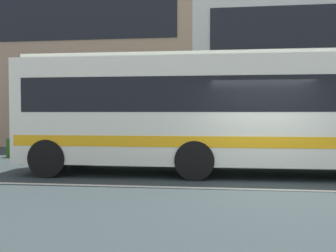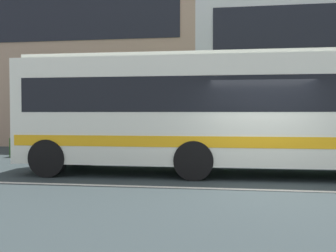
% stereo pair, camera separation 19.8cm
% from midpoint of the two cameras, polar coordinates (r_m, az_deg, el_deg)
% --- Properties ---
extents(ground_plane, '(160.00, 160.00, 0.00)m').
position_cam_midpoint_polar(ground_plane, '(8.64, 14.29, -9.35)').
color(ground_plane, '#2B3536').
extents(lane_centre_line, '(60.00, 0.16, 0.01)m').
position_cam_midpoint_polar(lane_centre_line, '(8.64, 14.29, -9.33)').
color(lane_centre_line, silver).
rests_on(lane_centre_line, ground_plane).
extents(hedge_row_far, '(16.25, 1.10, 0.74)m').
position_cam_midpoint_polar(hedge_row_far, '(14.03, 7.51, -3.51)').
color(hedge_row_far, '#275A1B').
rests_on(hedge_row_far, ground_plane).
extents(apartment_block_left, '(18.09, 9.46, 11.09)m').
position_cam_midpoint_polar(apartment_block_left, '(25.11, -17.27, 10.62)').
color(apartment_block_left, tan).
rests_on(apartment_block_left, ground_plane).
extents(transit_bus, '(11.13, 2.69, 3.27)m').
position_cam_midpoint_polar(transit_bus, '(10.56, 7.51, 2.53)').
color(transit_bus, silver).
rests_on(transit_bus, ground_plane).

